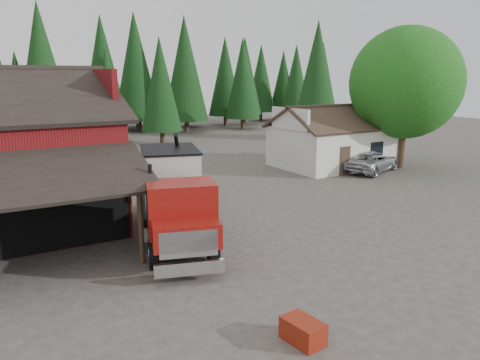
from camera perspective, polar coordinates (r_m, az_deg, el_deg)
ground at (r=18.49m, az=7.27°, el=-8.80°), size 120.00×120.00×0.00m
farmhouse at (r=35.90m, az=11.20°, el=4.30°), size 8.60×6.42×4.65m
deciduous_tree at (r=36.31m, az=19.56°, el=10.64°), size 8.00×8.00×10.20m
conifer_backdrop at (r=56.96m, az=-19.49°, el=5.14°), size 76.00×16.00×16.00m
near_pine_b at (r=46.63m, az=-9.68°, el=11.44°), size 3.96×3.96×10.40m
near_pine_c at (r=51.28m, az=9.37°, el=12.66°), size 4.84×4.84×12.40m
near_pine_d at (r=48.02m, az=-23.01°, el=12.46°), size 5.28×5.28×13.40m
feed_truck at (r=19.57m, az=-8.02°, el=-1.62°), size 5.01×9.54×4.16m
silver_car at (r=34.60m, az=15.66°, el=2.20°), size 5.85×4.14×1.48m
equip_box at (r=12.73m, az=7.68°, el=-17.80°), size 0.83×1.18×0.60m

